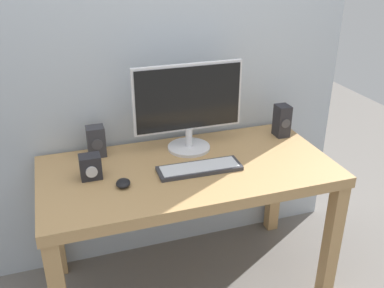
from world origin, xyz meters
TOP-DOWN VIEW (x-y plane):
  - ground_plane at (0.00, 0.00)m, footprint 6.00×6.00m
  - desk at (0.00, 0.00)m, footprint 1.43×0.70m
  - monitor at (0.06, 0.20)m, footprint 0.57×0.22m
  - keyboard_primary at (0.04, -0.05)m, footprint 0.41×0.14m
  - mouse at (-0.34, -0.08)m, footprint 0.08×0.10m
  - speaker_right at (0.61, 0.19)m, footprint 0.07×0.09m
  - speaker_left at (-0.41, 0.27)m, footprint 0.09×0.08m
  - audio_controller at (-0.46, 0.04)m, footprint 0.10×0.09m

SIDE VIEW (x-z plane):
  - ground_plane at x=0.00m, z-range 0.00..0.00m
  - desk at x=0.00m, z-range 0.27..1.00m
  - keyboard_primary at x=0.04m, z-range 0.73..0.75m
  - mouse at x=-0.34m, z-range 0.73..0.76m
  - audio_controller at x=-0.46m, z-range 0.73..0.84m
  - speaker_left at x=-0.41m, z-range 0.73..0.89m
  - speaker_right at x=0.61m, z-range 0.73..0.91m
  - monitor at x=0.06m, z-range 0.75..1.21m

